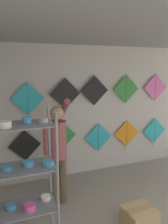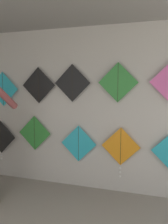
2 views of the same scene
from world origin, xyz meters
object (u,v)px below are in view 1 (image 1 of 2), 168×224
(cardboard_box, at_px, (139,220))
(kite_3, at_px, (127,135))
(kite_0, at_px, (25,147))
(kite_5, at_px, (28,99))
(kite_1, at_px, (61,136))
(kite_2, at_px, (98,137))
(shelf_rack, at_px, (19,191))
(shopkeeper, at_px, (57,146))
(kite_4, at_px, (155,132))
(kite_7, at_px, (94,91))
(kite_8, at_px, (126,89))
(kite_9, at_px, (155,88))
(kite_6, at_px, (65,94))

(cardboard_box, relative_size, kite_3, 0.55)
(kite_0, distance_m, kite_5, 0.96)
(kite_1, height_order, kite_2, kite_1)
(shelf_rack, xyz_separation_m, shopkeeper, (0.72, 1.29, -0.06))
(kite_4, height_order, kite_7, kite_7)
(kite_5, xyz_separation_m, kite_7, (1.40, 0.00, 0.11))
(kite_8, bearing_deg, kite_9, 0.00)
(shelf_rack, relative_size, cardboard_box, 4.14)
(kite_6, bearing_deg, kite_7, 0.00)
(shelf_rack, xyz_separation_m, kite_9, (3.35, 2.14, 0.77))
(kite_1, bearing_deg, kite_5, 180.00)
(kite_0, relative_size, kite_1, 1.21)
(cardboard_box, height_order, kite_8, kite_8)
(kite_2, bearing_deg, kite_3, -0.06)
(kite_3, height_order, kite_6, kite_6)
(shopkeeper, height_order, kite_1, shopkeeper)
(shelf_rack, height_order, kite_1, shelf_rack)
(kite_6, bearing_deg, kite_1, 180.00)
(kite_5, bearing_deg, shopkeeper, -67.34)
(kite_0, relative_size, kite_2, 1.21)
(kite_3, distance_m, kite_9, 1.32)
(shopkeeper, xyz_separation_m, cardboard_box, (0.92, -1.10, -0.86))
(kite_1, distance_m, kite_4, 2.41)
(kite_4, relative_size, kite_9, 1.21)
(kite_3, relative_size, kite_5, 1.32)
(cardboard_box, xyz_separation_m, kite_6, (-0.53, 1.96, 1.64))
(kite_0, height_order, kite_1, kite_1)
(kite_3, xyz_separation_m, kite_4, (0.80, 0.00, -0.00))
(shopkeeper, distance_m, kite_5, 1.17)
(shopkeeper, height_order, kite_2, shopkeeper)
(kite_7, xyz_separation_m, kite_8, (0.78, 0.00, 0.01))
(kite_0, distance_m, kite_4, 3.15)
(cardboard_box, relative_size, kite_0, 0.60)
(kite_0, xyz_separation_m, kite_8, (2.28, 0.00, 1.07))
(kite_9, bearing_deg, kite_7, 180.00)
(kite_8, distance_m, kite_9, 0.81)
(kite_9, bearing_deg, kite_1, 180.00)
(shelf_rack, relative_size, kite_8, 3.00)
(kite_5, xyz_separation_m, kite_9, (2.99, 0.00, 0.12))
(kite_2, height_order, kite_7, kite_7)
(shelf_rack, distance_m, kite_5, 2.27)
(cardboard_box, distance_m, kite_3, 2.26)
(kite_2, relative_size, kite_4, 0.82)
(kite_2, xyz_separation_m, kite_3, (0.74, -0.00, -0.02))
(kite_9, bearing_deg, kite_4, -0.47)
(kite_5, distance_m, kite_8, 2.18)
(kite_6, bearing_deg, kite_5, 180.00)
(kite_0, bearing_deg, kite_6, 0.03)
(kite_0, xyz_separation_m, kite_7, (1.50, 0.00, 1.07))
(shopkeeper, distance_m, cardboard_box, 1.68)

